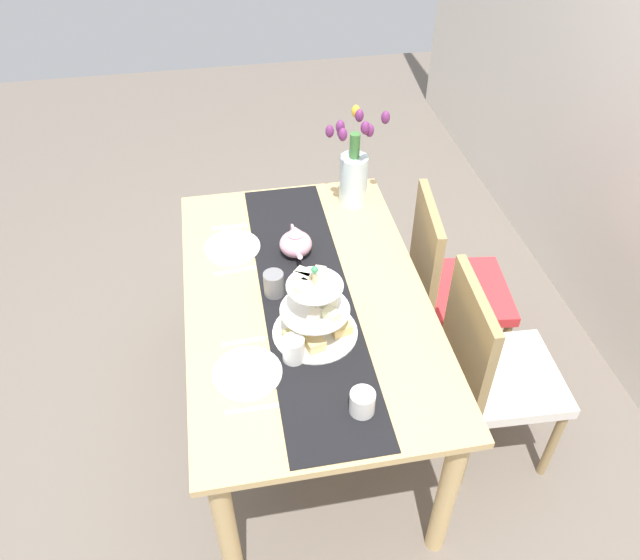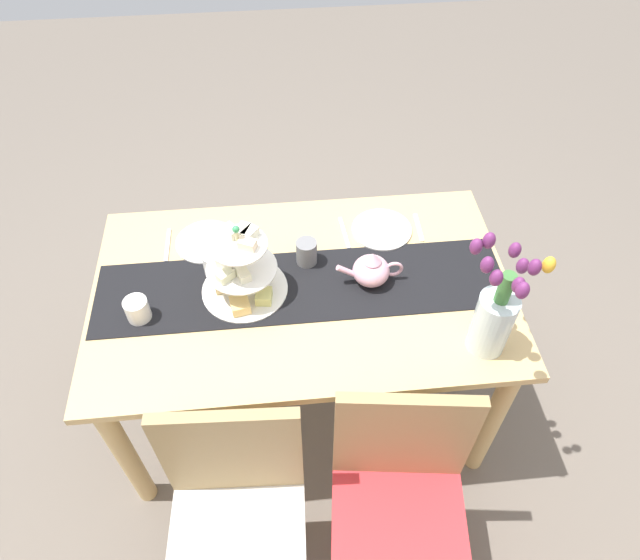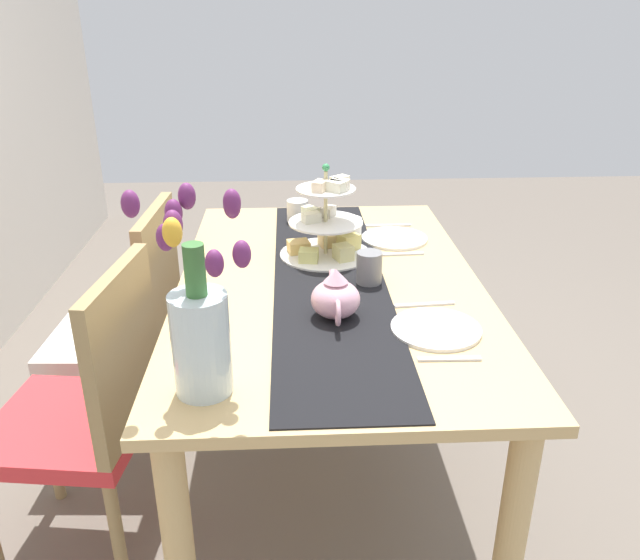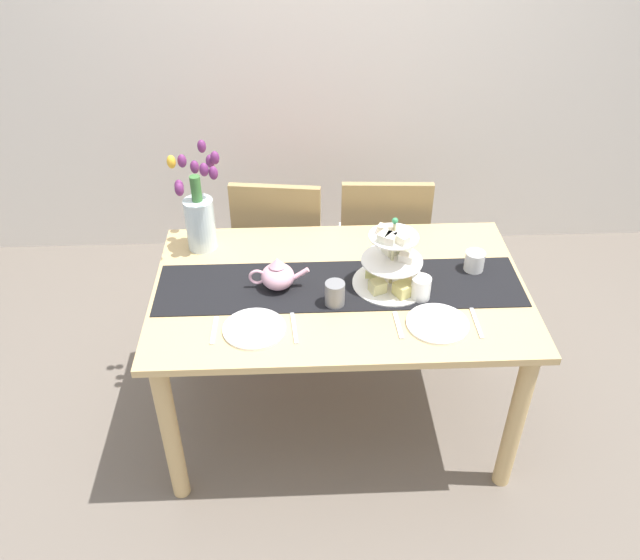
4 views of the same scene
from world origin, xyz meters
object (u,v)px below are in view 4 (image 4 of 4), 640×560
at_px(chair_right, 381,245).
at_px(mug_grey, 335,294).
at_px(chair_left, 281,247).
at_px(fork_right, 398,325).
at_px(dinner_plate_left, 254,329).
at_px(knife_left, 294,328).
at_px(dining_table, 339,309).
at_px(tiered_cake_stand, 392,266).
at_px(fork_left, 214,330).
at_px(teapot, 277,275).
at_px(cream_jug, 474,261).
at_px(mug_white_text, 421,288).
at_px(knife_right, 477,323).
at_px(dinner_plate_right, 437,324).
at_px(tulip_vase, 199,213).

relative_size(chair_right, mug_grey, 9.58).
xyz_separation_m(chair_left, fork_right, (0.44, -0.93, 0.26)).
relative_size(dinner_plate_left, knife_left, 1.35).
height_order(dining_table, tiered_cake_stand, tiered_cake_stand).
bearing_deg(fork_left, knife_left, 0.00).
bearing_deg(fork_right, mug_grey, 148.81).
xyz_separation_m(teapot, cream_jug, (0.80, 0.09, -0.02)).
bearing_deg(teapot, mug_white_text, -9.42).
bearing_deg(teapot, knife_left, -76.29).
relative_size(tiered_cake_stand, knife_right, 1.79).
relative_size(chair_right, dinner_plate_right, 3.96).
distance_m(tulip_vase, cream_jug, 1.15).
relative_size(chair_left, tiered_cake_stand, 2.99).
distance_m(knife_left, dinner_plate_right, 0.53).
distance_m(tiered_cake_stand, teapot, 0.45).
relative_size(dinner_plate_right, mug_white_text, 2.42).
bearing_deg(mug_white_text, knife_left, -161.81).
height_order(teapot, dinner_plate_left, teapot).
relative_size(cream_jug, mug_grey, 0.89).
xyz_separation_m(fork_right, mug_white_text, (0.11, 0.16, 0.04)).
bearing_deg(cream_jug, fork_right, -136.60).
bearing_deg(knife_right, chair_right, 103.68).
bearing_deg(dinner_plate_left, tiered_cake_stand, 25.03).
relative_size(knife_left, mug_white_text, 1.79).
distance_m(tulip_vase, dinner_plate_left, 0.63).
relative_size(dining_table, mug_white_text, 15.52).
bearing_deg(fork_left, teapot, 47.65).
relative_size(cream_jug, mug_white_text, 0.89).
distance_m(dining_table, tulip_vase, 0.70).
bearing_deg(tiered_cake_stand, dinner_plate_left, -154.97).
xyz_separation_m(tulip_vase, fork_left, (0.09, -0.56, -0.16)).
bearing_deg(mug_grey, knife_left, -138.99).
distance_m(chair_left, teapot, 0.75).
bearing_deg(fork_left, mug_grey, 16.93).
height_order(dining_table, knife_right, knife_right).
xyz_separation_m(dining_table, teapot, (-0.24, 0.00, 0.17)).
height_order(chair_left, fork_right, chair_left).
xyz_separation_m(fork_right, knife_right, (0.29, 0.00, 0.00)).
xyz_separation_m(teapot, fork_left, (-0.23, -0.25, -0.06)).
bearing_deg(dinner_plate_right, tulip_vase, 148.53).
height_order(teapot, mug_grey, teapot).
bearing_deg(knife_right, fork_left, 180.00).
relative_size(fork_right, mug_grey, 1.58).
bearing_deg(fork_right, fork_left, 180.00).
height_order(knife_left, fork_right, same).
distance_m(dining_table, fork_left, 0.55).
height_order(tiered_cake_stand, dinner_plate_left, tiered_cake_stand).
bearing_deg(knife_right, tiered_cake_stand, 138.81).
relative_size(cream_jug, knife_right, 0.50).
height_order(chair_left, knife_right, chair_left).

